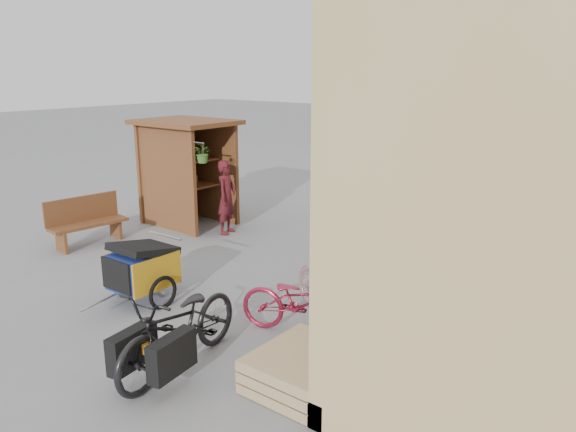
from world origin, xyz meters
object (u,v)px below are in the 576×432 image
Objects in this scene: kiosk at (184,157)px; bike_0 at (304,302)px; child_trailer at (142,267)px; bike_2 at (377,261)px; bike_3 at (382,253)px; bike_4 at (407,245)px; bike_7 at (446,223)px; shopping_carts at (518,204)px; cargo_bike at (179,328)px; bike_6 at (445,234)px; person_kiosk at (227,197)px; bench at (86,220)px; pallet_stack at (304,369)px; bike_1 at (331,286)px; bike_5 at (427,239)px.

kiosk reaches higher than bike_0.
child_trailer is 0.93× the size of bike_2.
bike_3 is 0.94m from bike_4.
bike_3 reaches higher than bike_7.
child_trailer is at bearing 173.67° from bike_7.
cargo_bike reaches higher than shopping_carts.
cargo_bike reaches higher than bike_6.
person_kiosk is (-1.54, 3.47, 0.26)m from child_trailer.
bike_6 is (-0.62, -2.44, -0.23)m from shopping_carts.
child_trailer is 0.94× the size of bike_0.
shopping_carts reaches higher than bench.
bench is at bearing 122.30° from bike_6.
bench is 0.89× the size of bike_2.
bike_3 is at bearing 23.04° from bench.
bike_0 is 3.20m from bike_4.
shopping_carts reaches higher than bike_2.
cargo_bike is at bearing -99.31° from shopping_carts.
bike_6 is (0.21, 1.19, -0.04)m from bike_4.
bike_6 is at bearing -104.18° from shopping_carts.
pallet_stack is 0.58× the size of shopping_carts.
bike_7 is at bearing 21.25° from kiosk.
bench is at bearing 110.36° from bike_1.
bike_2 is at bearing 179.14° from bike_3.
shopping_carts is at bearing 11.43° from bike_1.
pallet_stack is 4.32m from bike_4.
bike_7 is (0.56, 6.61, -0.06)m from cargo_bike.
bike_6 is at bearing -14.98° from bike_3.
bike_0 is 2.07m from bike_2.
bike_4 is at bearing 155.91° from bike_5.
bench is 5.71m from cargo_bike.
child_trailer is 6.15m from bike_7.
pallet_stack is 1.90m from bike_1.
kiosk reaches higher than pallet_stack.
person_kiosk is at bearing 135.64° from bike_7.
bike_0 is 4.95m from bike_7.
bike_6 is at bearing -20.21° from bike_0.
child_trailer reaches higher than pallet_stack.
bench is at bearing 159.96° from child_trailer.
bike_7 is at bearing -0.12° from bike_4.
bike_3 is (-0.05, 1.59, 0.06)m from bike_1.
person_kiosk is 0.90× the size of bike_0.
bike_7 is (0.00, 2.69, -0.07)m from bike_3.
child_trailer is 0.91× the size of bike_3.
shopping_carts reaches higher than bike_6.
bench is at bearing 114.55° from bike_4.
kiosk is at bearing 86.41° from bench.
kiosk reaches higher than bike_4.
bike_0 is 1.12× the size of bike_7.
bike_4 is at bearing -104.34° from person_kiosk.
bike_3 reaches higher than bike_2.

